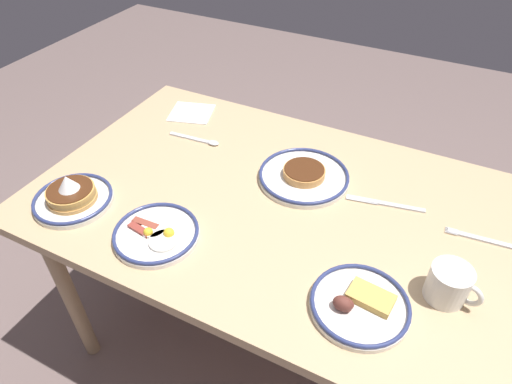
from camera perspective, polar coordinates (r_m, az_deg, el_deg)
The scene contains 11 objects.
ground_plane at distance 1.87m, azimuth 1.50°, elevation -18.26°, with size 6.00×6.00×0.00m, color #6F5C58.
dining_table at distance 1.34m, azimuth 1.99°, elevation -3.29°, with size 1.37×0.88×0.75m.
plate_near_main at distance 1.35m, azimuth 6.13°, elevation 2.12°, with size 0.27×0.27×0.04m.
plate_center_pancakes at distance 1.05m, azimuth 13.04°, elevation -13.79°, with size 0.23×0.23×0.05m.
plate_far_companion at distance 1.20m, azimuth -12.62°, elevation -5.22°, with size 0.23×0.23×0.04m.
plate_far_side at distance 1.36m, azimuth -22.43°, elevation -0.54°, with size 0.22×0.22×0.10m.
coffee_mug at distance 1.11m, azimuth 23.50°, elevation -10.71°, with size 0.12×0.09×0.09m.
paper_napkin at distance 1.69m, azimuth -8.25°, elevation 9.98°, with size 0.15×0.14×0.00m, color white.
fork_near at distance 1.31m, azimuth 27.22°, elevation -5.47°, with size 0.20×0.03×0.01m.
butter_knife at distance 1.32m, azimuth 16.16°, elevation -1.45°, with size 0.22×0.06×0.01m.
tea_spoon at distance 1.53m, azimuth -7.02°, elevation 6.58°, with size 0.19×0.03×0.01m.
Camera 1 is at (-0.39, 0.88, 1.60)m, focal length 31.30 mm.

